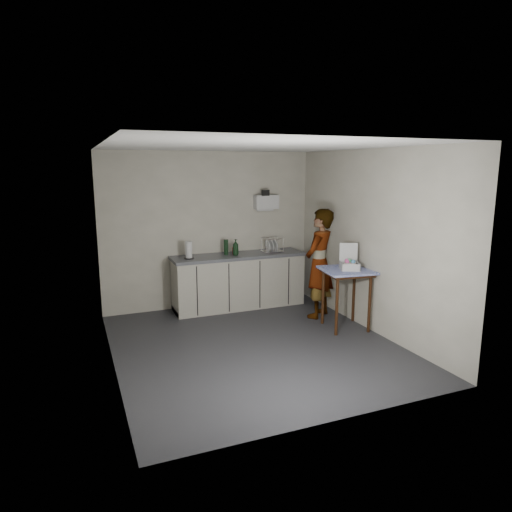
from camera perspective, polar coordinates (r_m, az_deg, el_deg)
name	(u,v)px	position (r m, az deg, el deg)	size (l,w,h in m)	color
ground	(254,345)	(6.22, -0.20, -11.09)	(4.00, 4.00, 0.00)	#252529
wall_back	(210,230)	(7.71, -5.78, 3.23)	(3.60, 0.02, 2.60)	#B0AB99
wall_right	(370,241)	(6.72, 14.09, 1.79)	(0.02, 4.00, 2.60)	#B0AB99
wall_left	(109,261)	(5.45, -17.93, -0.55)	(0.02, 4.00, 2.60)	#B0AB99
ceiling	(254,146)	(5.76, -0.22, 13.55)	(3.60, 4.00, 0.01)	white
kitchen_counter	(239,282)	(7.73, -2.19, -3.30)	(2.24, 0.62, 0.91)	black
wall_shelf	(266,202)	(7.94, 1.28, 6.75)	(0.42, 0.18, 0.37)	silver
side_table	(347,277)	(6.76, 11.25, -2.57)	(0.78, 0.78, 0.89)	#391B0D
standing_man	(319,264)	(7.20, 7.91, -0.94)	(0.63, 0.41, 1.72)	#B2A593
soap_bottle	(236,247)	(7.52, -2.56, 1.10)	(0.10, 0.10, 0.27)	black
soda_can	(234,251)	(7.62, -2.75, 0.67)	(0.06, 0.06, 0.12)	red
dark_bottle	(226,247)	(7.57, -3.76, 1.12)	(0.07, 0.07, 0.26)	black
paper_towel	(189,251)	(7.31, -8.40, 0.67)	(0.15, 0.15, 0.28)	black
dish_rack	(272,249)	(7.84, 2.00, 0.94)	(0.35, 0.26, 0.24)	white
bakery_box	(349,264)	(6.71, 11.60, -0.96)	(0.35, 0.35, 0.37)	silver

